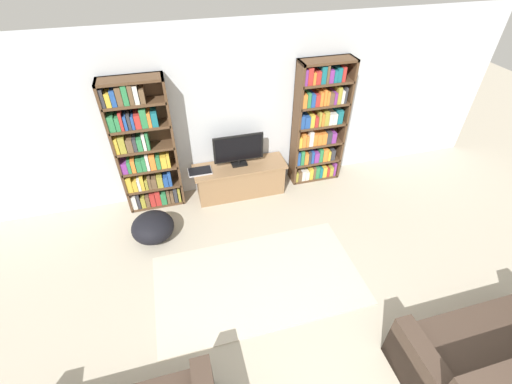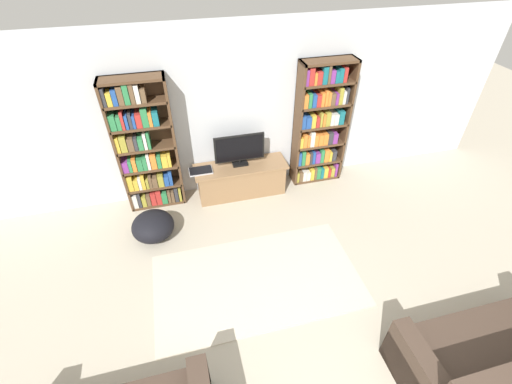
{
  "view_description": "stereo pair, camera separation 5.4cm",
  "coord_description": "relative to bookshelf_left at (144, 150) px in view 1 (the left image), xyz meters",
  "views": [
    {
      "loc": [
        -0.95,
        -0.4,
        3.61
      ],
      "look_at": [
        -0.01,
        3.04,
        0.7
      ],
      "focal_mm": 24.0,
      "sensor_mm": 36.0,
      "label": 1
    },
    {
      "loc": [
        -0.9,
        -0.41,
        3.61
      ],
      "look_at": [
        -0.01,
        3.04,
        0.7
      ],
      "focal_mm": 24.0,
      "sensor_mm": 36.0,
      "label": 2
    }
  ],
  "objects": [
    {
      "name": "bookshelf_left",
      "position": [
        0.0,
        0.0,
        0.0
      ],
      "size": [
        0.84,
        0.3,
        2.04
      ],
      "color": "#513823",
      "rests_on": "ground_plane"
    },
    {
      "name": "area_rug",
      "position": [
        1.18,
        -1.9,
        -0.97
      ],
      "size": [
        2.56,
        1.42,
        0.02
      ],
      "color": "beige",
      "rests_on": "ground_plane"
    },
    {
      "name": "couch_right_sofa",
      "position": [
        3.12,
        -3.57,
        -0.69
      ],
      "size": [
        1.83,
        0.85,
        0.87
      ],
      "color": "#423328",
      "rests_on": "ground_plane"
    },
    {
      "name": "wall_back",
      "position": [
        1.4,
        0.18,
        0.32
      ],
      "size": [
        8.8,
        0.06,
        2.6
      ],
      "color": "silver",
      "rests_on": "ground_plane"
    },
    {
      "name": "laptop",
      "position": [
        0.75,
        -0.11,
        -0.43
      ],
      "size": [
        0.36,
        0.23,
        0.03
      ],
      "color": "#B7B7BC",
      "rests_on": "tv_stand"
    },
    {
      "name": "beanbag_ottoman",
      "position": [
        -0.05,
        -0.78,
        -0.79
      ],
      "size": [
        0.59,
        0.59,
        0.38
      ],
      "primitive_type": "ellipsoid",
      "color": "black",
      "rests_on": "ground_plane"
    },
    {
      "name": "television",
      "position": [
        1.37,
        -0.07,
        -0.17
      ],
      "size": [
        0.78,
        0.16,
        0.52
      ],
      "color": "black",
      "rests_on": "tv_stand"
    },
    {
      "name": "bookshelf_right",
      "position": [
        2.69,
        -0.0,
        0.02
      ],
      "size": [
        0.84,
        0.3,
        2.04
      ],
      "color": "#513823",
      "rests_on": "ground_plane"
    },
    {
      "name": "tv_stand",
      "position": [
        1.37,
        -0.11,
        -0.71
      ],
      "size": [
        1.47,
        0.47,
        0.54
      ],
      "color": "#8E6B47",
      "rests_on": "ground_plane"
    }
  ]
}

